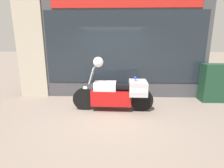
% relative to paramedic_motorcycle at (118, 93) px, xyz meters
% --- Properties ---
extents(ground_plane, '(60.00, 60.00, 0.00)m').
position_rel_paramedic_motorcycle_xyz_m(ground_plane, '(-0.22, -0.53, -0.52)').
color(ground_plane, gray).
extents(shop_building, '(6.69, 0.55, 3.44)m').
position_rel_paramedic_motorcycle_xyz_m(shop_building, '(-0.67, 1.47, 1.21)').
color(shop_building, '#424247').
rests_on(shop_building, ground).
extents(window_display, '(5.25, 0.30, 2.05)m').
position_rel_paramedic_motorcycle_xyz_m(window_display, '(0.19, 1.50, -0.04)').
color(window_display, slate).
rests_on(window_display, ground).
extents(paramedic_motorcycle, '(2.35, 0.71, 1.28)m').
position_rel_paramedic_motorcycle_xyz_m(paramedic_motorcycle, '(0.00, 0.00, 0.00)').
color(paramedic_motorcycle, black).
rests_on(paramedic_motorcycle, ground).
extents(utility_cabinet, '(0.76, 0.49, 1.26)m').
position_rel_paramedic_motorcycle_xyz_m(utility_cabinet, '(3.19, 0.94, 0.11)').
color(utility_cabinet, '#193D28').
rests_on(utility_cabinet, ground).
extents(white_helmet, '(0.29, 0.29, 0.29)m').
position_rel_paramedic_motorcycle_xyz_m(white_helmet, '(-0.56, 0.02, 0.90)').
color(white_helmet, white).
rests_on(white_helmet, paramedic_motorcycle).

